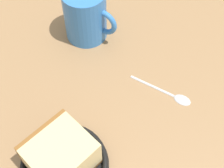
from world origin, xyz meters
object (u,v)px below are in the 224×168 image
small_plate (64,164)px  teaspoon (173,95)px  tea_mug (86,14)px  cake_slice (61,155)px

small_plate → teaspoon: (13.80, -16.82, -0.44)cm
tea_mug → teaspoon: (-13.64, -16.44, -4.90)cm
small_plate → cake_slice: cake_slice is taller
small_plate → teaspoon: small_plate is taller
teaspoon → small_plate: bearing=129.4°
cake_slice → teaspoon: 22.08cm
small_plate → cake_slice: size_ratio=1.13×
cake_slice → teaspoon: (13.62, -17.03, -3.48)cm
tea_mug → teaspoon: bearing=-129.7°
small_plate → teaspoon: 21.76cm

